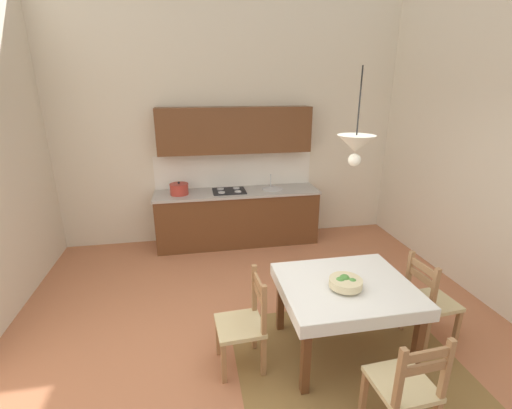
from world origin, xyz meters
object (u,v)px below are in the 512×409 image
object	(u,v)px
dining_chair_tv_side	(244,324)
pendant_lamp	(356,145)
dining_chair_camera_side	(405,387)
dining_chair_window_side	(429,301)
kitchen_cabinetry	(237,193)
fruit_bowl	(345,283)
dining_table	(345,296)

from	to	relation	value
dining_chair_tv_side	pendant_lamp	size ratio (longest dim) A/B	1.16
dining_chair_camera_side	dining_chair_tv_side	bearing A→B (deg)	138.60
dining_chair_window_side	pendant_lamp	size ratio (longest dim) A/B	1.16
dining_chair_window_side	dining_chair_tv_side	size ratio (longest dim) A/B	1.00
kitchen_cabinetry	dining_chair_tv_side	bearing A→B (deg)	-96.29
dining_chair_camera_side	fruit_bowl	xyz separation A→B (m)	(-0.12, 0.85, 0.37)
dining_table	dining_chair_window_side	world-z (taller)	dining_chair_window_side
dining_chair_tv_side	pendant_lamp	distance (m)	1.87
dining_table	fruit_bowl	bearing A→B (deg)	-121.84
dining_chair_window_side	dining_chair_camera_side	distance (m)	1.26
kitchen_cabinetry	dining_chair_camera_side	world-z (taller)	kitchen_cabinetry
kitchen_cabinetry	dining_chair_tv_side	size ratio (longest dim) A/B	2.82
kitchen_cabinetry	fruit_bowl	size ratio (longest dim) A/B	8.75
dining_chair_camera_side	fruit_bowl	bearing A→B (deg)	97.78
kitchen_cabinetry	dining_chair_camera_side	size ratio (longest dim) A/B	2.82
pendant_lamp	dining_chair_camera_side	bearing A→B (deg)	-86.00
dining_table	dining_chair_window_side	distance (m)	0.94
dining_chair_tv_side	dining_chair_camera_side	bearing A→B (deg)	-41.40
dining_chair_tv_side	fruit_bowl	size ratio (longest dim) A/B	3.10
dining_chair_window_side	dining_chair_camera_side	xyz separation A→B (m)	(-0.85, -0.93, 0.00)
kitchen_cabinetry	fruit_bowl	bearing A→B (deg)	-77.72
kitchen_cabinetry	dining_chair_tv_side	distance (m)	2.82
kitchen_cabinetry	dining_chair_window_side	size ratio (longest dim) A/B	2.82
dining_chair_window_side	fruit_bowl	size ratio (longest dim) A/B	3.10
dining_chair_tv_side	pendant_lamp	bearing A→B (deg)	3.91
dining_chair_tv_side	pendant_lamp	xyz separation A→B (m)	(0.97, 0.07, 1.60)
kitchen_cabinetry	dining_table	bearing A→B (deg)	-76.51
kitchen_cabinetry	dining_chair_tv_side	xyz separation A→B (m)	(-0.31, -2.77, -0.41)
kitchen_cabinetry	dining_table	xyz separation A→B (m)	(0.66, -2.77, -0.23)
dining_chair_camera_side	fruit_bowl	world-z (taller)	dining_chair_camera_side
dining_table	dining_chair_tv_side	xyz separation A→B (m)	(-0.97, -0.00, -0.18)
pendant_lamp	dining_chair_window_side	bearing A→B (deg)	-3.39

